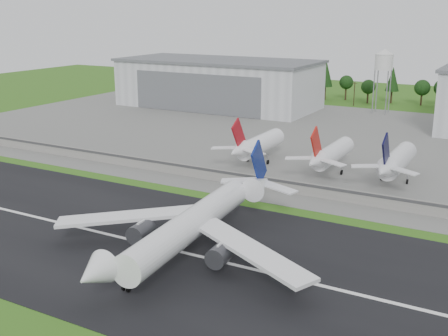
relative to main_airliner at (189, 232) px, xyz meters
The scene contains 13 objects.
ground 10.89m from the main_airliner, 100.54° to the right, with size 600.00×600.00×0.00m, color #2D5E16.
runway 5.18m from the main_airliner, 166.28° to the left, with size 320.00×60.00×0.10m, color black.
runway_centerline 5.12m from the main_airliner, 166.28° to the left, with size 220.00×1.00×0.02m, color white.
apron 110.56m from the main_airliner, 90.92° to the left, with size 320.00×150.00×0.10m, color slate.
blast_fence 45.56m from the main_airliner, 92.24° to the left, with size 240.00×0.61×3.50m.
hangar_west 175.69m from the main_airliner, 117.76° to the left, with size 97.00×44.00×23.20m.
water_tower 176.66m from the main_airliner, 92.21° to the left, with size 8.40×8.40×29.40m.
utility_poles 190.51m from the main_airliner, 90.54° to the left, with size 230.00×3.00×12.00m, color black, non-canonical shape.
treeline 205.50m from the main_airliner, 90.50° to the left, with size 320.00×16.00×22.00m, color black, non-canonical shape.
main_airliner is the anchor object (origin of this frame).
parked_jet_red_a 69.41m from the main_airliner, 105.17° to the left, with size 7.36×31.29×16.61m.
parked_jet_red_b 67.19m from the main_airliner, 85.45° to the left, with size 7.36×31.29×16.48m.
parked_jet_navy 71.14m from the main_airliner, 70.39° to the left, with size 7.36×31.29×16.71m.
Camera 1 is at (56.62, -75.09, 46.07)m, focal length 45.00 mm.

